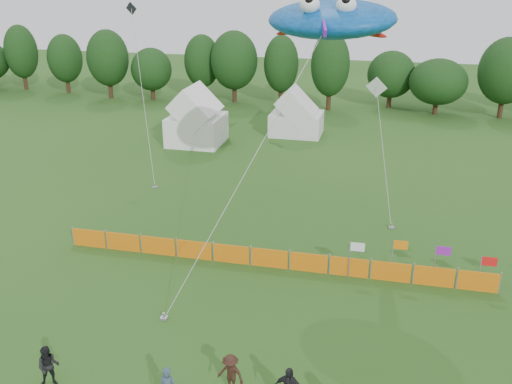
% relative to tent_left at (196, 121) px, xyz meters
% --- Properties ---
extents(ground, '(160.00, 160.00, 0.00)m').
position_rel_tent_left_xyz_m(ground, '(10.62, -28.90, -2.01)').
color(ground, '#234C16').
rests_on(ground, ground).
extents(treeline, '(104.57, 8.78, 8.36)m').
position_rel_tent_left_xyz_m(treeline, '(12.23, 16.03, 2.17)').
color(treeline, '#382314').
rests_on(treeline, ground).
extents(tent_left, '(4.51, 4.51, 3.98)m').
position_rel_tent_left_xyz_m(tent_left, '(0.00, 0.00, 0.00)').
color(tent_left, white).
rests_on(tent_left, ground).
extents(tent_right, '(4.64, 3.71, 3.27)m').
position_rel_tent_left_xyz_m(tent_right, '(7.89, 4.72, -0.36)').
color(tent_right, silver).
rests_on(tent_right, ground).
extents(barrier_fence, '(21.90, 0.06, 1.00)m').
position_rel_tent_left_xyz_m(barrier_fence, '(10.64, -20.04, -1.51)').
color(barrier_fence, orange).
rests_on(barrier_fence, ground).
extents(flag_row, '(10.73, 0.57, 2.15)m').
position_rel_tent_left_xyz_m(flag_row, '(19.78, -19.91, -0.67)').
color(flag_row, gray).
rests_on(flag_row, ground).
extents(spectator_b, '(0.97, 0.88, 1.63)m').
position_rel_tent_left_xyz_m(spectator_b, '(4.73, -30.45, -1.19)').
color(spectator_b, black).
rests_on(spectator_b, ground).
extents(spectator_c, '(1.13, 0.81, 1.59)m').
position_rel_tent_left_xyz_m(spectator_c, '(11.21, -29.34, -1.21)').
color(spectator_c, black).
rests_on(spectator_c, ground).
extents(stingray_kite, '(9.84, 17.69, 13.08)m').
position_rel_tent_left_xyz_m(stingray_kite, '(12.87, -16.28, 9.87)').
color(stingray_kite, blue).
rests_on(stingray_kite, ground).
extents(small_kite_white, '(2.35, 3.94, 8.16)m').
position_rel_tent_left_xyz_m(small_kite_white, '(15.46, -11.19, 3.63)').
color(small_kite_white, silver).
rests_on(small_kite_white, ground).
extents(small_kite_dark, '(4.22, 6.39, 11.89)m').
position_rel_tent_left_xyz_m(small_kite_dark, '(-1.61, -7.11, 5.08)').
color(small_kite_dark, black).
rests_on(small_kite_dark, ground).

